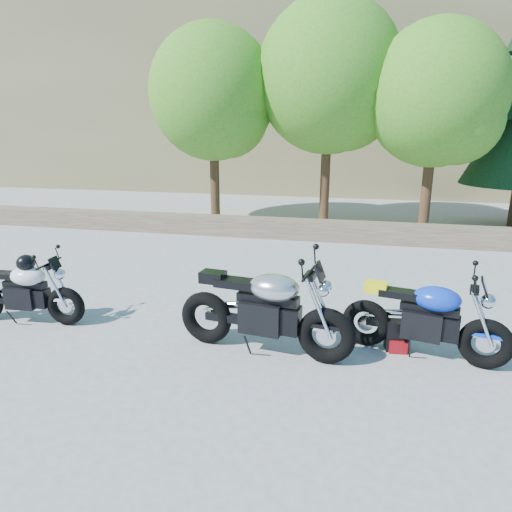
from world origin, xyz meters
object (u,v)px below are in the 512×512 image
Objects in this scene: silver_bike at (265,311)px; white_bike at (22,289)px; backpack at (397,336)px; blue_bike at (425,319)px.

white_bike is at bearing -175.09° from silver_bike.
silver_bike is at bearing -6.41° from white_bike.
blue_bike is at bearing -25.73° from backpack.
blue_bike is 0.45m from backpack.
backpack is (1.68, 0.45, -0.38)m from silver_bike.
silver_bike is 2.01m from blue_bike.
white_bike is (-3.69, 0.14, -0.06)m from silver_bike.
backpack is at bearing 173.60° from blue_bike.
silver_bike is 1.24× the size of white_bike.
backpack is at bearing -0.94° from white_bike.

